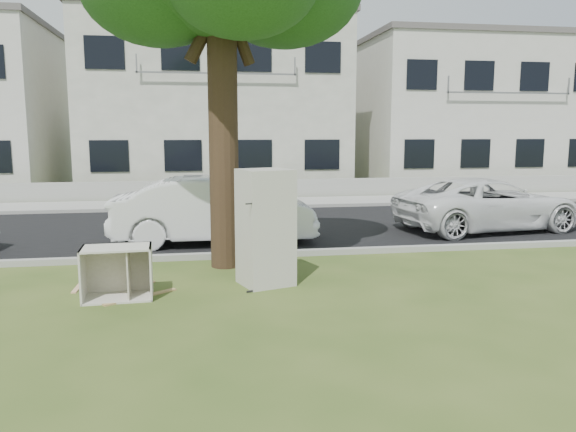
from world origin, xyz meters
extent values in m
plane|color=#384D1B|center=(0.00, 0.00, 0.00)|extent=(120.00, 120.00, 0.00)
cube|color=black|center=(0.00, 6.00, 0.01)|extent=(120.00, 7.00, 0.01)
cube|color=gray|center=(0.00, 2.45, 0.00)|extent=(120.00, 0.18, 0.12)
cube|color=gray|center=(0.00, 9.55, 0.00)|extent=(120.00, 0.18, 0.12)
cube|color=gray|center=(0.00, 11.00, 0.01)|extent=(120.00, 2.80, 0.01)
cube|color=gray|center=(0.00, 12.60, 0.35)|extent=(120.00, 0.15, 0.70)
cylinder|color=black|center=(-0.40, 1.80, 2.60)|extent=(0.54, 0.54, 5.20)
cube|color=beige|center=(0.00, 17.50, 3.60)|extent=(11.00, 8.00, 7.20)
cube|color=#595451|center=(0.00, 17.50, 7.32)|extent=(11.22, 8.16, 0.24)
cube|color=beige|center=(12.00, 17.50, 3.30)|extent=(10.00, 8.00, 6.60)
cube|color=#595451|center=(12.00, 17.50, 6.72)|extent=(10.20, 8.16, 0.24)
cube|color=#BAB5A8|center=(0.20, 0.43, 0.96)|extent=(0.98, 0.95, 1.93)
cube|color=silver|center=(-2.14, -0.01, 0.40)|extent=(1.06, 0.69, 0.81)
cube|color=tan|center=(-1.80, -0.04, 0.01)|extent=(1.06, 0.78, 0.02)
cube|color=tan|center=(-2.04, 0.99, 0.01)|extent=(0.79, 0.45, 0.02)
cube|color=tan|center=(-2.87, 0.72, 0.01)|extent=(0.10, 0.71, 0.02)
imported|color=silver|center=(-0.52, 4.06, 0.76)|extent=(4.62, 1.68, 1.51)
imported|color=white|center=(6.53, 4.63, 0.67)|extent=(5.08, 2.85, 1.34)
camera|label=1|loc=(-0.93, -8.66, 2.55)|focal=35.00mm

